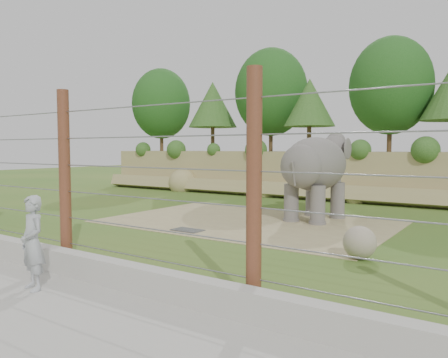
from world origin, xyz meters
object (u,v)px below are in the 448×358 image
Objects in this scene: zookeeper at (32,243)px; barrier_fence at (65,178)px; stone_ball at (360,242)px; elephant at (315,177)px.

barrier_fence is at bearing 136.37° from zookeeper.
stone_ball is 0.45× the size of zookeeper.
elephant is 0.20× the size of barrier_fence.
barrier_fence is 2.16m from zookeeper.
zookeeper is (-4.42, -5.72, 0.49)m from stone_ball.
zookeeper is at bearing -93.03° from elephant.
barrier_fence reaches higher than zookeeper.
elephant is 2.24× the size of zookeeper.
barrier_fence is at bearing -100.64° from elephant.
zookeeper is at bearing -127.72° from stone_ball.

